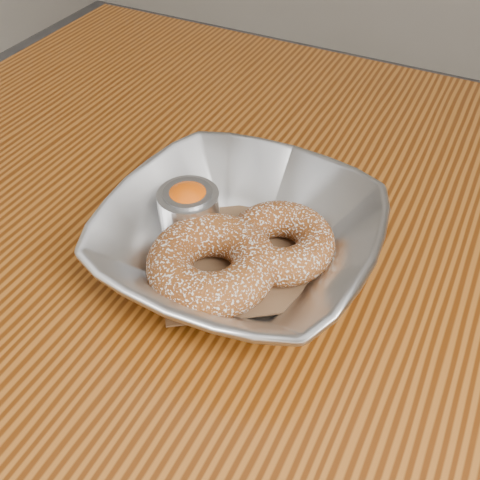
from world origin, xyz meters
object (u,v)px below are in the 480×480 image
at_px(table, 345,315).
at_px(serving_bowl, 240,240).
at_px(donut_front, 212,264).
at_px(ramekin, 189,210).
at_px(donut_back, 280,242).

distance_m(table, serving_bowl, 0.17).
xyz_separation_m(donut_front, ramekin, (-0.05, 0.05, 0.01)).
relative_size(table, ramekin, 20.65).
bearing_deg(donut_front, ramekin, 136.85).
height_order(table, donut_front, donut_front).
relative_size(serving_bowl, ramekin, 4.22).
bearing_deg(table, donut_front, -134.22).
xyz_separation_m(serving_bowl, ramekin, (-0.06, 0.01, 0.01)).
height_order(donut_back, ramekin, ramekin).
distance_m(serving_bowl, ramekin, 0.06).
bearing_deg(serving_bowl, donut_back, 26.93).
distance_m(donut_back, donut_front, 0.07).
height_order(serving_bowl, donut_front, serving_bowl).
distance_m(table, ramekin, 0.21).
distance_m(serving_bowl, donut_front, 0.04).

